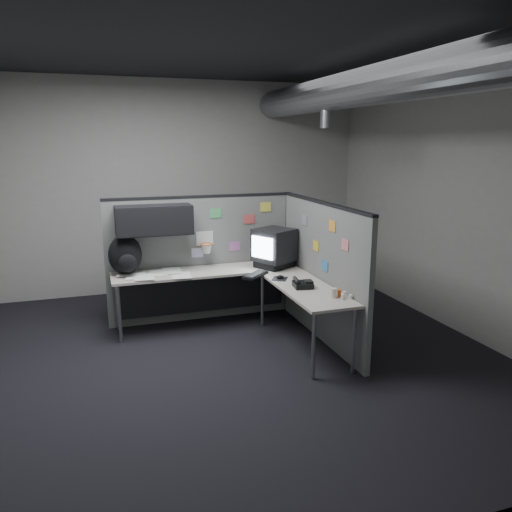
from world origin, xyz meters
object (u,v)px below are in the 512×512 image
object	(u,v)px
phone	(302,284)
monitor	(274,248)
desk	(232,284)
keyboard	(256,275)
backpack	(125,256)

from	to	relation	value
phone	monitor	bearing A→B (deg)	107.58
desk	phone	distance (m)	0.99
desk	phone	bearing A→B (deg)	-52.62
desk	phone	size ratio (longest dim) A/B	9.39
keyboard	desk	bearing A→B (deg)	146.62
keyboard	backpack	xyz separation A→B (m)	(-1.45, 0.55, 0.22)
keyboard	phone	world-z (taller)	phone
monitor	phone	size ratio (longest dim) A/B	2.38
desk	keyboard	size ratio (longest dim) A/B	5.96
phone	desk	bearing A→B (deg)	146.21
desk	backpack	size ratio (longest dim) A/B	4.79
backpack	desk	bearing A→B (deg)	-1.95
desk	keyboard	bearing A→B (deg)	-35.35
monitor	keyboard	world-z (taller)	monitor
desk	monitor	bearing A→B (deg)	16.10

